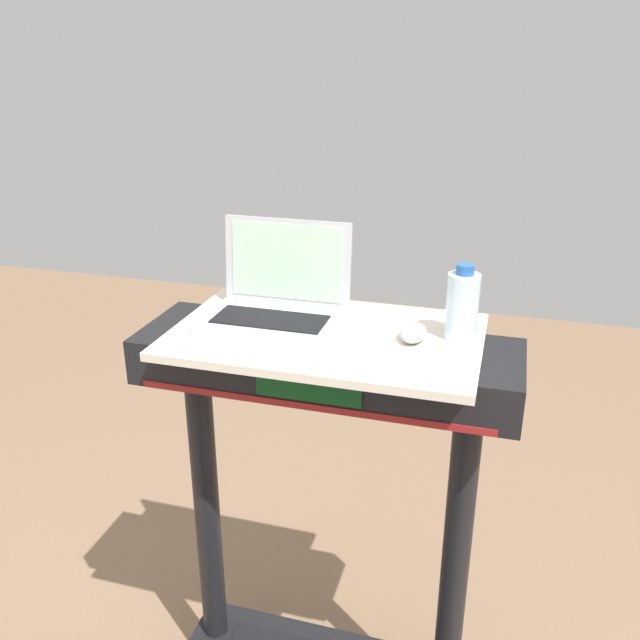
# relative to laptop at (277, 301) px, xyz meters

# --- Properties ---
(desk_board) EXTENTS (0.71, 0.45, 0.02)m
(desk_board) POSITION_rel_laptop_xyz_m (0.14, -0.05, -0.06)
(desk_board) COLOR beige
(desk_board) RESTS_ON treadmill_base
(laptop) EXTENTS (0.32, 0.23, 0.23)m
(laptop) POSITION_rel_laptop_xyz_m (0.00, 0.00, 0.00)
(laptop) COLOR #B7B7BC
(laptop) RESTS_ON desk_board
(computer_mouse) EXTENTS (0.06, 0.10, 0.03)m
(computer_mouse) POSITION_rel_laptop_xyz_m (0.34, -0.03, -0.03)
(computer_mouse) COLOR #B2B2B7
(computer_mouse) RESTS_ON desk_board
(water_bottle) EXTENTS (0.07, 0.07, 0.17)m
(water_bottle) POSITION_rel_laptop_xyz_m (0.44, 0.00, 0.03)
(water_bottle) COLOR silver
(water_bottle) RESTS_ON desk_board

